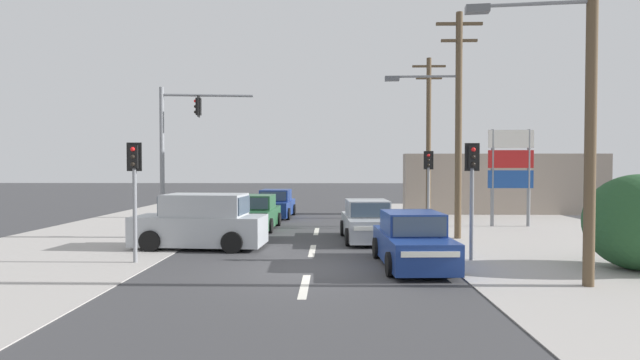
{
  "coord_description": "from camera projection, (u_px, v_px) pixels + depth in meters",
  "views": [
    {
      "loc": [
        0.63,
        -13.8,
        2.87
      ],
      "look_at": [
        0.24,
        4.0,
        2.37
      ],
      "focal_mm": 28.0,
      "sensor_mm": 36.0,
      "label": 1
    }
  ],
  "objects": [
    {
      "name": "sedan_receding_far",
      "position": [
        256.0,
        214.0,
        22.62
      ],
      "size": [
        1.99,
        4.29,
        1.56
      ],
      "color": "#235633",
      "rests_on": "ground"
    },
    {
      "name": "pedestal_signal_far_median",
      "position": [
        428.0,
        176.0,
        22.87
      ],
      "size": [
        0.44,
        0.31,
        3.56
      ],
      "color": "slate",
      "rests_on": "ground"
    },
    {
      "name": "lane_dash_far",
      "position": [
        317.0,
        231.0,
        21.88
      ],
      "size": [
        0.2,
        2.4,
        0.01
      ],
      "primitive_type": "cube",
      "color": "silver",
      "rests_on": "ground"
    },
    {
      "name": "sedan_oncoming_near",
      "position": [
        367.0,
        222.0,
        19.24
      ],
      "size": [
        2.04,
        4.31,
        1.56
      ],
      "color": "#A3A8AD",
      "rests_on": "ground"
    },
    {
      "name": "utility_pole_foreground_right",
      "position": [
        585.0,
        74.0,
        11.69
      ],
      "size": [
        3.78,
        0.6,
        9.33
      ],
      "color": "brown",
      "rests_on": "ground"
    },
    {
      "name": "sedan_crossing_left",
      "position": [
        276.0,
        205.0,
        27.86
      ],
      "size": [
        2.01,
        4.3,
        1.56
      ],
      "color": "navy",
      "rests_on": "ground"
    },
    {
      "name": "pedestal_signal_left_kerb",
      "position": [
        134.0,
        181.0,
        14.65
      ],
      "size": [
        0.44,
        0.29,
        3.56
      ],
      "color": "slate",
      "rests_on": "ground"
    },
    {
      "name": "sedan_oncoming_mid",
      "position": [
        412.0,
        242.0,
        14.24
      ],
      "size": [
        2.03,
        4.3,
        1.56
      ],
      "color": "navy",
      "rests_on": "ground"
    },
    {
      "name": "lane_dash_mid",
      "position": [
        312.0,
        251.0,
        16.88
      ],
      "size": [
        0.2,
        2.4,
        0.01
      ],
      "primitive_type": "cube",
      "color": "silver",
      "rests_on": "ground"
    },
    {
      "name": "ground_plane",
      "position": [
        308.0,
        269.0,
        13.88
      ],
      "size": [
        140.0,
        140.0,
        0.0
      ],
      "primitive_type": "plane",
      "color": "#3A3A3D"
    },
    {
      "name": "lane_dash_near",
      "position": [
        305.0,
        286.0,
        11.89
      ],
      "size": [
        0.2,
        2.4,
        0.01
      ],
      "primitive_type": "cube",
      "color": "silver",
      "rests_on": "ground"
    },
    {
      "name": "shopping_plaza_sign",
      "position": [
        511.0,
        164.0,
        23.49
      ],
      "size": [
        2.1,
        0.16,
        4.6
      ],
      "color": "slate",
      "rests_on": "ground"
    },
    {
      "name": "pedestal_signal_right_kerb",
      "position": [
        472.0,
        181.0,
        15.0
      ],
      "size": [
        0.44,
        0.29,
        3.56
      ],
      "color": "slate",
      "rests_on": "ground"
    },
    {
      "name": "suv_kerbside_parked",
      "position": [
        201.0,
        223.0,
        17.4
      ],
      "size": [
        4.64,
        2.29,
        1.9
      ],
      "color": "#A3A8AD",
      "rests_on": "ground"
    },
    {
      "name": "kerb_left_verge",
      "position": [
        79.0,
        245.0,
        18.07
      ],
      "size": [
        8.0,
        40.0,
        0.02
      ],
      "primitive_type": "cube",
      "color": "#A39E99",
      "rests_on": "ground"
    },
    {
      "name": "shopfront_wall_far",
      "position": [
        505.0,
        184.0,
        29.59
      ],
      "size": [
        12.0,
        1.0,
        3.6
      ],
      "primitive_type": "cube",
      "color": "#A39384",
      "rests_on": "ground"
    },
    {
      "name": "traffic_signal_mast",
      "position": [
        176.0,
        142.0,
        19.87
      ],
      "size": [
        3.67,
        0.54,
        6.0
      ],
      "color": "slate",
      "rests_on": "ground"
    },
    {
      "name": "utility_pole_background_right",
      "position": [
        429.0,
        134.0,
        27.18
      ],
      "size": [
        1.8,
        0.26,
        8.75
      ],
      "color": "brown",
      "rests_on": "ground"
    },
    {
      "name": "utility_pole_midground_right",
      "position": [
        455.0,
        117.0,
        19.52
      ],
      "size": [
        3.78,
        0.35,
        8.86
      ],
      "color": "brown",
      "rests_on": "ground"
    },
    {
      "name": "kerb_right_verge",
      "position": [
        597.0,
        257.0,
        15.69
      ],
      "size": [
        10.0,
        44.0,
        0.02
      ],
      "primitive_type": "cube",
      "color": "#A39E99",
      "rests_on": "ground"
    }
  ]
}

